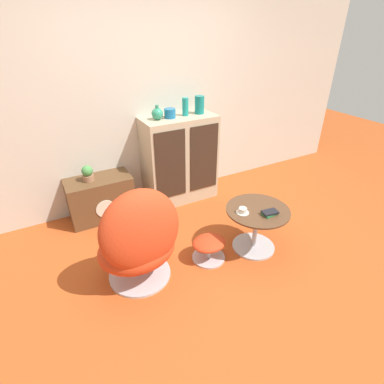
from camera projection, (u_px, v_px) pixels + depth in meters
ground_plane at (223, 269)px, 2.90m from camera, size 12.00×12.00×0.00m
wall_back at (148, 98)px, 3.56m from camera, size 6.40×0.06×2.60m
sideboard at (180, 159)px, 3.85m from camera, size 0.91×0.46×1.11m
tv_console at (101, 198)px, 3.58m from camera, size 0.74×0.40×0.52m
egg_chair at (139, 240)px, 2.57m from camera, size 0.76×0.71×0.98m
ottoman at (209, 246)px, 2.97m from camera, size 0.34×0.33×0.24m
coffee_table at (256, 224)px, 3.05m from camera, size 0.63×0.63×0.48m
vase_leftmost at (157, 114)px, 3.43m from camera, size 0.13×0.13×0.17m
vase_inner_left at (170, 113)px, 3.50m from camera, size 0.13×0.13×0.11m
vase_inner_right at (185, 107)px, 3.56m from camera, size 0.07×0.07×0.21m
vase_rightmost at (199, 105)px, 3.64m from camera, size 0.12×0.12×0.21m
potted_plant at (88, 173)px, 3.37m from camera, size 0.12×0.12×0.19m
teacup at (243, 211)px, 2.90m from camera, size 0.13×0.13×0.05m
book_stack at (270, 213)px, 2.88m from camera, size 0.16×0.11×0.04m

